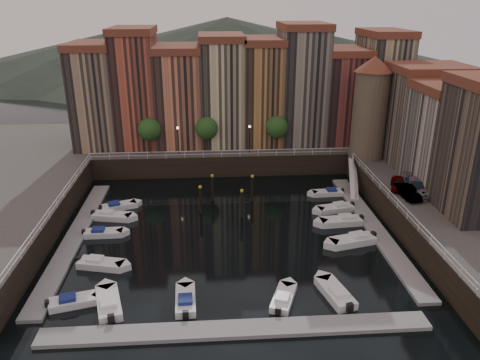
{
  "coord_description": "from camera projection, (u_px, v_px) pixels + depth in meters",
  "views": [
    {
      "loc": [
        -1.77,
        -46.06,
        23.91
      ],
      "look_at": [
        1.73,
        4.0,
        4.2
      ],
      "focal_mm": 35.0,
      "sensor_mm": 36.0,
      "label": 1
    }
  ],
  "objects": [
    {
      "name": "dock_left",
      "position": [
        75.0,
        237.0,
        49.57
      ],
      "size": [
        2.0,
        28.0,
        0.35
      ],
      "primitive_type": "cube",
      "color": "gray",
      "rests_on": "ground"
    },
    {
      "name": "dock_right",
      "position": [
        374.0,
        227.0,
        51.68
      ],
      "size": [
        2.0,
        28.0,
        0.35
      ],
      "primitive_type": "cube",
      "color": "gray",
      "rests_on": "ground"
    },
    {
      "name": "mountains",
      "position": [
        217.0,
        50.0,
        150.98
      ],
      "size": [
        145.0,
        100.0,
        18.0
      ],
      "color": "#2D382D",
      "rests_on": "ground"
    },
    {
      "name": "boat_left_3",
      "position": [
        111.0,
        216.0,
        53.85
      ],
      "size": [
        4.82,
        2.56,
        1.08
      ],
      "rotation": [
        0.0,
        0.0,
        -0.2
      ],
      "color": "silver",
      "rests_on": "ground"
    },
    {
      "name": "car_a",
      "position": [
        398.0,
        184.0,
        54.12
      ],
      "size": [
        2.77,
        4.16,
        1.32
      ],
      "primitive_type": "imported",
      "rotation": [
        0.0,
        0.0,
        -0.35
      ],
      "color": "gray",
      "rests_on": "quay_right"
    },
    {
      "name": "boat_left_2",
      "position": [
        103.0,
        233.0,
        50.06
      ],
      "size": [
        4.27,
        1.62,
        0.98
      ],
      "rotation": [
        0.0,
        0.0,
        0.02
      ],
      "color": "silver",
      "rests_on": "ground"
    },
    {
      "name": "far_terrace",
      "position": [
        241.0,
        90.0,
        69.65
      ],
      "size": [
        48.7,
        10.3,
        17.5
      ],
      "color": "#9B7F62",
      "rests_on": "quay_far"
    },
    {
      "name": "boat_right_3",
      "position": [
        336.0,
        208.0,
        55.83
      ],
      "size": [
        4.72,
        2.51,
        1.06
      ],
      "rotation": [
        0.0,
        0.0,
        3.35
      ],
      "color": "silver",
      "rests_on": "ground"
    },
    {
      "name": "boat_near_0",
      "position": [
        109.0,
        304.0,
        38.42
      ],
      "size": [
        3.03,
        5.16,
        1.16
      ],
      "rotation": [
        0.0,
        0.0,
        1.84
      ],
      "color": "silver",
      "rests_on": "ground"
    },
    {
      "name": "boat_left_1",
      "position": [
        100.0,
        264.0,
        44.22
      ],
      "size": [
        4.75,
        2.67,
        1.06
      ],
      "rotation": [
        0.0,
        0.0,
        -0.24
      ],
      "color": "silver",
      "rests_on": "ground"
    },
    {
      "name": "ground",
      "position": [
        227.0,
        229.0,
        51.62
      ],
      "size": [
        200.0,
        200.0,
        0.0
      ],
      "primitive_type": "plane",
      "color": "black",
      "rests_on": "ground"
    },
    {
      "name": "boat_near_2",
      "position": [
        283.0,
        298.0,
        39.18
      ],
      "size": [
        2.91,
        4.38,
        0.99
      ],
      "rotation": [
        0.0,
        0.0,
        1.2
      ],
      "color": "silver",
      "rests_on": "ground"
    },
    {
      "name": "car_b",
      "position": [
        407.0,
        192.0,
        51.83
      ],
      "size": [
        1.89,
        4.24,
        1.35
      ],
      "primitive_type": "imported",
      "rotation": [
        0.0,
        0.0,
        0.11
      ],
      "color": "gray",
      "rests_on": "quay_right"
    },
    {
      "name": "boat_left_0",
      "position": [
        74.0,
        301.0,
        38.81
      ],
      "size": [
        4.49,
        2.58,
        1.01
      ],
      "rotation": [
        0.0,
        0.0,
        0.25
      ],
      "color": "silver",
      "rests_on": "ground"
    },
    {
      "name": "boat_near_1",
      "position": [
        186.0,
        300.0,
        38.89
      ],
      "size": [
        1.83,
        4.57,
        1.04
      ],
      "rotation": [
        0.0,
        0.0,
        1.61
      ],
      "color": "silver",
      "rests_on": "ground"
    },
    {
      "name": "boat_near_3",
      "position": [
        336.0,
        293.0,
        39.75
      ],
      "size": [
        2.81,
        5.04,
        1.13
      ],
      "rotation": [
        0.0,
        0.0,
        1.81
      ],
      "color": "silver",
      "rests_on": "ground"
    },
    {
      "name": "dock_near",
      "position": [
        237.0,
        329.0,
        35.77
      ],
      "size": [
        30.0,
        2.0,
        0.35
      ],
      "primitive_type": "cube",
      "color": "gray",
      "rests_on": "ground"
    },
    {
      "name": "gangway",
      "position": [
        354.0,
        177.0,
        61.31
      ],
      "size": [
        2.78,
        8.32,
        3.73
      ],
      "color": "white",
      "rests_on": "ground"
    },
    {
      "name": "boat_left_4",
      "position": [
        118.0,
        206.0,
        56.42
      ],
      "size": [
        4.44,
        2.96,
        1.0
      ],
      "rotation": [
        0.0,
        0.0,
        0.37
      ],
      "color": "silver",
      "rests_on": "ground"
    },
    {
      "name": "promenade_trees",
      "position": [
        211.0,
        128.0,
        66.02
      ],
      "size": [
        21.2,
        3.2,
        5.2
      ],
      "color": "black",
      "rests_on": "quay_far"
    },
    {
      "name": "street_lamps",
      "position": [
        214.0,
        135.0,
        65.37
      ],
      "size": [
        10.36,
        0.36,
        4.18
      ],
      "color": "black",
      "rests_on": "quay_far"
    },
    {
      "name": "boat_right_2",
      "position": [
        342.0,
        221.0,
        52.57
      ],
      "size": [
        5.01,
        2.15,
        1.14
      ],
      "rotation": [
        0.0,
        0.0,
        3.22
      ],
      "color": "silver",
      "rests_on": "ground"
    },
    {
      "name": "right_terrace",
      "position": [
        456.0,
        132.0,
        53.37
      ],
      "size": [
        9.3,
        24.3,
        14.0
      ],
      "color": "#786B5B",
      "rests_on": "quay_right"
    },
    {
      "name": "corner_tower",
      "position": [
        370.0,
        106.0,
        62.66
      ],
      "size": [
        5.2,
        5.2,
        13.8
      ],
      "color": "#6B5B4C",
      "rests_on": "quay_right"
    },
    {
      "name": "mooring_pilings",
      "position": [
        227.0,
        195.0,
        56.23
      ],
      "size": [
        6.74,
        5.4,
        3.78
      ],
      "color": "black",
      "rests_on": "ground"
    },
    {
      "name": "car_c",
      "position": [
        415.0,
        187.0,
        52.9
      ],
      "size": [
        3.42,
        5.87,
        1.6
      ],
      "primitive_type": "imported",
      "rotation": [
        0.0,
        0.0,
        -0.23
      ],
      "color": "gray",
      "rests_on": "quay_right"
    },
    {
      "name": "railings",
      "position": [
        225.0,
        181.0,
        54.77
      ],
      "size": [
        36.08,
        34.04,
        0.52
      ],
      "color": "white",
      "rests_on": "ground"
    },
    {
      "name": "quay_far",
      "position": [
        220.0,
        146.0,
        75.21
      ],
      "size": [
        80.0,
        20.0,
        3.0
      ],
      "primitive_type": "cube",
      "color": "black",
      "rests_on": "ground"
    },
    {
      "name": "boat_right_4",
      "position": [
        328.0,
        193.0,
        60.37
      ],
      "size": [
        4.15,
        1.68,
        0.94
      ],
      "rotation": [
        0.0,
        0.0,
        3.19
      ],
      "color": "silver",
      "rests_on": "ground"
    },
    {
      "name": "boat_right_1",
      "position": [
        353.0,
        240.0,
        48.4
      ],
      "size": [
        5.22,
        2.93,
        1.17
      ],
      "rotation": [
        0.0,
        0.0,
        3.38
      ],
      "color": "silver",
      "rests_on": "ground"
    }
  ]
}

